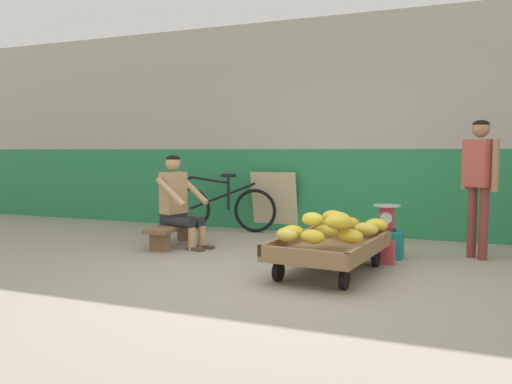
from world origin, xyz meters
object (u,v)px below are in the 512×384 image
at_px(vendor_seated, 178,201).
at_px(bicycle_near_left, 222,207).
at_px(plastic_crate, 386,244).
at_px(customer_adult, 479,173).
at_px(low_bench, 174,230).
at_px(weighing_scale, 387,217).
at_px(banana_cart, 330,249).
at_px(sign_board, 274,202).
at_px(shopping_bag, 386,252).

height_order(vendor_seated, bicycle_near_left, vendor_seated).
bearing_deg(plastic_crate, customer_adult, 18.66).
height_order(vendor_seated, plastic_crate, vendor_seated).
relative_size(low_bench, customer_adult, 0.74).
distance_m(vendor_seated, weighing_scale, 2.52).
height_order(banana_cart, bicycle_near_left, bicycle_near_left).
bearing_deg(sign_board, bicycle_near_left, -159.90).
bearing_deg(low_bench, shopping_bag, -1.43).
xyz_separation_m(weighing_scale, bicycle_near_left, (-2.56, 1.05, -0.10)).
bearing_deg(sign_board, banana_cart, -58.43).
distance_m(banana_cart, shopping_bag, 0.81).
height_order(banana_cart, low_bench, banana_cart).
bearing_deg(shopping_bag, sign_board, 138.51).
bearing_deg(banana_cart, shopping_bag, 56.50).
height_order(low_bench, sign_board, sign_board).
relative_size(banana_cart, sign_board, 1.72).
relative_size(banana_cart, plastic_crate, 4.22).
bearing_deg(plastic_crate, weighing_scale, -90.00).
relative_size(plastic_crate, weighing_scale, 1.20).
height_order(sign_board, customer_adult, customer_adult).
xyz_separation_m(banana_cart, sign_board, (-1.42, 2.32, 0.20)).
height_order(customer_adult, shopping_bag, customer_adult).
height_order(banana_cart, shopping_bag, banana_cart).
xyz_separation_m(weighing_scale, sign_board, (-1.82, 1.32, -0.01)).
bearing_deg(bicycle_near_left, plastic_crate, -22.37).
relative_size(vendor_seated, customer_adult, 0.75).
height_order(banana_cart, customer_adult, customer_adult).
xyz_separation_m(plastic_crate, bicycle_near_left, (-2.56, 1.05, 0.20)).
height_order(vendor_seated, sign_board, vendor_seated).
height_order(low_bench, plastic_crate, plastic_crate).
bearing_deg(low_bench, bicycle_near_left, 88.45).
bearing_deg(low_bench, plastic_crate, 5.76).
relative_size(low_bench, bicycle_near_left, 0.68).
bearing_deg(shopping_bag, low_bench, 178.57).
bearing_deg(plastic_crate, banana_cart, -111.71).
relative_size(low_bench, sign_board, 1.27).
relative_size(low_bench, weighing_scale, 3.75).
xyz_separation_m(sign_board, customer_adult, (2.76, -1.00, 0.51)).
bearing_deg(bicycle_near_left, shopping_bag, -27.94).
height_order(bicycle_near_left, customer_adult, customer_adult).
distance_m(bicycle_near_left, sign_board, 0.79).
relative_size(plastic_crate, bicycle_near_left, 0.22).
bearing_deg(banana_cart, low_bench, 161.54).
bearing_deg(customer_adult, plastic_crate, -161.34).
relative_size(low_bench, shopping_bag, 4.69).
xyz_separation_m(low_bench, vendor_seated, (0.09, -0.02, 0.37)).
relative_size(plastic_crate, shopping_bag, 1.50).
relative_size(weighing_scale, bicycle_near_left, 0.18).
distance_m(plastic_crate, customer_adult, 1.28).
distance_m(weighing_scale, shopping_bag, 0.47).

